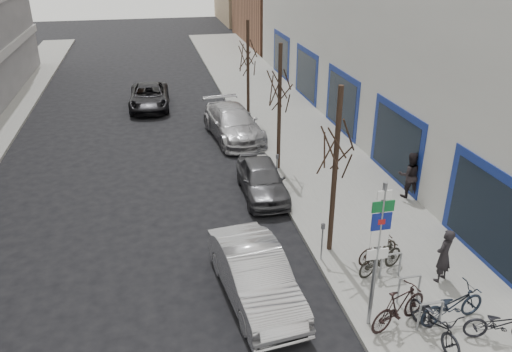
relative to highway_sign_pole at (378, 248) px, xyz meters
name	(u,v)px	position (x,y,z in m)	size (l,w,h in m)	color
ground	(278,342)	(-2.40, 0.01, -2.46)	(120.00, 120.00, 0.00)	black
sidewalk_east	(319,165)	(2.10, 10.01, -2.38)	(5.00, 70.00, 0.15)	slate
commercial_building	(502,23)	(14.60, 16.01, 2.54)	(20.00, 32.00, 10.00)	#B7B7B2
highway_sign_pole	(378,248)	(0.00, 0.00, 0.00)	(0.55, 0.10, 4.20)	gray
bike_rack	(409,286)	(1.40, 0.61, -1.80)	(0.66, 2.26, 0.83)	gray
tree_near	(338,133)	(0.20, 3.51, 1.65)	(1.80, 1.80, 5.50)	black
tree_mid	(280,78)	(0.20, 10.01, 1.65)	(1.80, 1.80, 5.50)	black
tree_far	(248,48)	(0.20, 16.51, 1.65)	(1.80, 1.80, 5.50)	black
meter_front	(322,238)	(-0.25, 3.01, -1.54)	(0.10, 0.08, 1.27)	gray
meter_mid	(277,166)	(-0.25, 8.51, -1.54)	(0.10, 0.08, 1.27)	gray
meter_back	(249,122)	(-0.25, 14.01, -1.54)	(0.10, 0.08, 1.27)	gray
bike_near_left	(435,319)	(1.33, -0.82, -1.71)	(0.59, 1.95, 1.19)	black
bike_near_right	(399,306)	(0.69, -0.19, -1.73)	(0.57, 1.91, 1.16)	black
bike_mid_curb	(453,302)	(2.11, -0.34, -1.72)	(0.58, 1.93, 1.18)	black
bike_mid_inner	(381,257)	(1.23, 1.99, -1.78)	(0.52, 1.74, 1.05)	black
bike_far_curb	(501,321)	(2.91, -1.18, -1.77)	(0.54, 1.78, 1.08)	black
bike_far_inner	(378,248)	(1.39, 2.54, -1.84)	(0.46, 1.55, 0.94)	black
parked_car_front	(255,275)	(-2.60, 1.83, -1.70)	(1.60, 4.59, 1.51)	#B3B4B9
parked_car_mid	(262,179)	(-1.00, 7.94, -1.77)	(1.63, 4.05, 1.38)	#45454A
parked_car_back	(233,123)	(-1.00, 14.43, -1.67)	(2.21, 5.43, 1.58)	#A1A1A6
lane_car	(149,97)	(-5.03, 20.55, -1.77)	(2.27, 4.92, 1.37)	black
pedestrian_near	(444,256)	(2.79, 1.28, -1.47)	(0.61, 0.40, 1.67)	black
pedestrian_far	(410,175)	(4.39, 6.32, -1.39)	(0.68, 0.46, 1.84)	black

